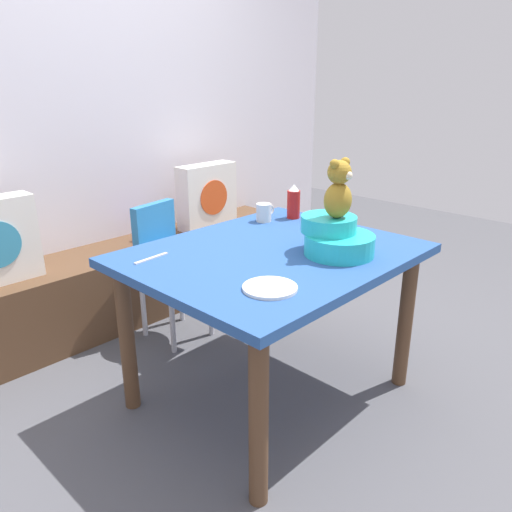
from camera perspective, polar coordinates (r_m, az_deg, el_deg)
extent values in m
plane|color=#4C4C51|center=(2.53, 1.70, -15.44)|extent=(8.00, 8.00, 0.00)
cube|color=silver|center=(3.28, -18.97, 16.01)|extent=(4.40, 0.10, 2.60)
cube|color=brown|center=(3.28, -14.68, -2.89)|extent=(2.60, 0.44, 0.46)
cube|color=white|center=(3.51, -5.64, 6.88)|extent=(0.44, 0.14, 0.44)
cylinder|color=#D84C1E|center=(3.46, -4.83, 6.71)|extent=(0.24, 0.01, 0.24)
cube|color=#6336A6|center=(3.31, -11.71, 2.53)|extent=(0.20, 0.14, 0.08)
cube|color=#264C8C|center=(2.19, 1.89, 0.13)|extent=(1.22, 0.99, 0.04)
cylinder|color=brown|center=(1.79, 0.30, -18.40)|extent=(0.07, 0.07, 0.70)
cylinder|color=brown|center=(2.53, 16.77, -7.07)|extent=(0.07, 0.07, 0.70)
cylinder|color=brown|center=(2.33, -14.59, -9.25)|extent=(0.07, 0.07, 0.70)
cylinder|color=brown|center=(2.94, 2.65, -2.37)|extent=(0.07, 0.07, 0.70)
cylinder|color=#2672B2|center=(2.86, -9.40, 0.13)|extent=(0.34, 0.34, 0.10)
cube|color=#2672B2|center=(2.90, -11.63, 3.62)|extent=(0.30, 0.10, 0.24)
cube|color=white|center=(2.72, -6.66, 0.73)|extent=(0.33, 0.25, 0.02)
cylinder|color=silver|center=(2.78, -9.62, -6.68)|extent=(0.03, 0.03, 0.46)
cylinder|color=silver|center=(2.94, -5.26, -4.98)|extent=(0.03, 0.03, 0.46)
cylinder|color=silver|center=(2.99, -12.87, -4.95)|extent=(0.03, 0.03, 0.46)
cylinder|color=silver|center=(3.14, -8.64, -3.47)|extent=(0.03, 0.03, 0.46)
cylinder|color=#23B8BA|center=(2.15, 9.53, 1.31)|extent=(0.30, 0.30, 0.09)
cylinder|color=#23B8BA|center=(2.16, 8.34, 3.67)|extent=(0.24, 0.24, 0.07)
ellipsoid|color=olive|center=(2.11, 9.37, 6.33)|extent=(0.13, 0.11, 0.15)
sphere|color=olive|center=(2.09, 9.55, 9.46)|extent=(0.10, 0.10, 0.10)
sphere|color=beige|center=(2.07, 10.52, 9.08)|extent=(0.04, 0.04, 0.04)
sphere|color=olive|center=(2.05, 9.01, 10.37)|extent=(0.04, 0.04, 0.04)
sphere|color=olive|center=(2.11, 10.20, 10.57)|extent=(0.04, 0.04, 0.04)
cylinder|color=red|center=(2.69, 4.32, 5.93)|extent=(0.07, 0.07, 0.15)
cone|color=white|center=(2.67, 4.37, 7.85)|extent=(0.06, 0.06, 0.03)
cylinder|color=silver|center=(2.63, 0.90, 5.01)|extent=(0.08, 0.08, 0.09)
torus|color=silver|center=(2.66, 1.66, 5.31)|extent=(0.06, 0.01, 0.06)
cylinder|color=white|center=(1.79, 1.61, -3.67)|extent=(0.20, 0.20, 0.01)
cube|color=silver|center=(2.13, -11.93, -0.25)|extent=(0.17, 0.03, 0.01)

